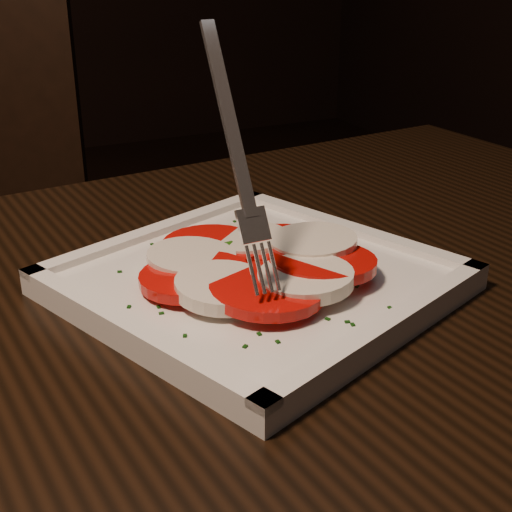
# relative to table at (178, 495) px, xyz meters

# --- Properties ---
(table) EXTENTS (1.27, 0.90, 0.75)m
(table) POSITION_rel_table_xyz_m (0.00, 0.00, 0.00)
(table) COLOR black
(table) RESTS_ON ground
(plate) EXTENTS (0.33, 0.33, 0.01)m
(plate) POSITION_rel_table_xyz_m (0.10, 0.08, 0.11)
(plate) COLOR white
(plate) RESTS_ON table
(caprese_salad) EXTENTS (0.20, 0.22, 0.02)m
(caprese_salad) POSITION_rel_table_xyz_m (0.10, 0.08, 0.12)
(caprese_salad) COLOR #C30504
(caprese_salad) RESTS_ON plate
(fork) EXTENTS (0.04, 0.10, 0.16)m
(fork) POSITION_rel_table_xyz_m (0.07, 0.07, 0.22)
(fork) COLOR white
(fork) RESTS_ON caprese_salad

